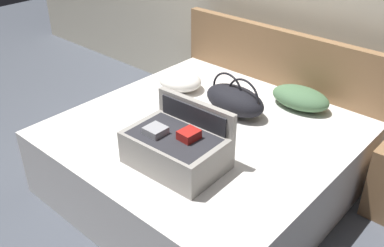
# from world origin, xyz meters

# --- Properties ---
(ground_plane) EXTENTS (12.00, 12.00, 0.00)m
(ground_plane) POSITION_xyz_m (0.00, 0.00, 0.00)
(ground_plane) COLOR #4C515B
(bed) EXTENTS (1.92, 1.88, 0.53)m
(bed) POSITION_xyz_m (0.00, 0.40, 0.26)
(bed) COLOR silver
(bed) RESTS_ON ground
(headboard) EXTENTS (1.96, 0.08, 1.01)m
(headboard) POSITION_xyz_m (0.00, 1.38, 0.50)
(headboard) COLOR olive
(headboard) RESTS_ON ground
(hard_case_large) EXTENTS (0.61, 0.44, 0.38)m
(hard_case_large) POSITION_xyz_m (0.15, -0.05, 0.66)
(hard_case_large) COLOR gray
(hard_case_large) RESTS_ON bed
(duffel_bag) EXTENTS (0.52, 0.31, 0.30)m
(duffel_bag) POSITION_xyz_m (0.01, 0.72, 0.63)
(duffel_bag) COLOR black
(duffel_bag) RESTS_ON bed
(pillow_near_headboard) EXTENTS (0.42, 0.36, 0.15)m
(pillow_near_headboard) POSITION_xyz_m (-0.57, 0.75, 0.60)
(pillow_near_headboard) COLOR white
(pillow_near_headboard) RESTS_ON bed
(pillow_center_head) EXTENTS (0.47, 0.30, 0.16)m
(pillow_center_head) POSITION_xyz_m (0.34, 1.13, 0.61)
(pillow_center_head) COLOR #4C724C
(pillow_center_head) RESTS_ON bed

